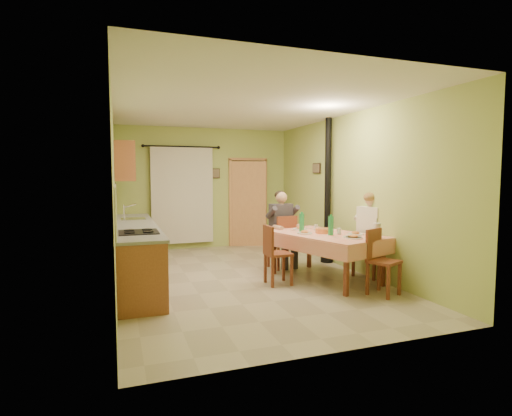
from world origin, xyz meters
name	(u,v)px	position (x,y,z in m)	size (l,w,h in m)	color
floor	(244,277)	(0.00, 0.00, 0.00)	(4.00, 6.00, 0.01)	tan
room_shell	(244,168)	(0.00, 0.00, 1.82)	(4.04, 6.04, 2.82)	#B1C364
kitchen_run	(136,251)	(-1.71, 0.40, 0.48)	(0.64, 3.64, 1.56)	brown
upper_cabinets	(124,162)	(-1.82, 1.70, 1.95)	(0.35, 1.40, 0.70)	brown
curtain	(182,195)	(-0.55, 2.90, 1.26)	(1.70, 0.07, 2.22)	black
doorway	(248,202)	(1.04, 2.92, 1.05)	(0.96, 0.27, 2.15)	black
dining_table	(325,257)	(1.21, -0.57, 0.38)	(1.63, 2.12, 0.76)	#EB927A
tableware	(331,230)	(1.25, -0.67, 0.83)	(0.99, 1.47, 0.33)	white
chair_far	(282,252)	(0.87, 0.43, 0.29)	(0.47, 0.47, 0.97)	brown
chair_near	(383,275)	(1.57, -1.57, 0.29)	(0.50, 0.50, 0.93)	brown
chair_right	(371,259)	(2.06, -0.62, 0.29)	(0.60, 0.60, 1.02)	brown
chair_left	(277,266)	(0.37, -0.57, 0.29)	(0.38, 0.38, 0.93)	brown
man_far	(282,220)	(0.87, 0.44, 0.88)	(0.62, 0.51, 1.39)	#38333D
man_right	(371,225)	(2.04, -0.63, 0.88)	(0.59, 0.65, 1.39)	silver
stove_flue	(327,210)	(1.90, 0.60, 1.02)	(0.24, 0.24, 2.80)	black
picture_back	(216,173)	(0.25, 2.97, 1.75)	(0.19, 0.03, 0.23)	black
picture_right	(317,168)	(1.97, 1.20, 1.85)	(0.03, 0.31, 0.21)	brown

